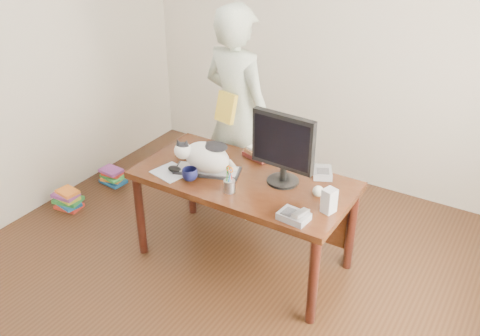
% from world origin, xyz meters
% --- Properties ---
extents(room, '(4.50, 4.50, 4.50)m').
position_xyz_m(room, '(0.00, 0.00, 1.35)').
color(room, black).
rests_on(room, ground).
extents(desk, '(1.60, 0.80, 0.75)m').
position_xyz_m(desk, '(0.00, 0.68, 0.60)').
color(desk, black).
rests_on(desk, ground).
extents(keyboard, '(0.52, 0.34, 0.03)m').
position_xyz_m(keyboard, '(-0.27, 0.52, 0.76)').
color(keyboard, black).
rests_on(keyboard, desk).
extents(cat, '(0.46, 0.34, 0.27)m').
position_xyz_m(cat, '(-0.28, 0.52, 0.89)').
color(cat, silver).
rests_on(cat, keyboard).
extents(monitor, '(0.47, 0.24, 0.53)m').
position_xyz_m(monitor, '(0.28, 0.67, 1.05)').
color(monitor, black).
rests_on(monitor, desk).
extents(pen_cup, '(0.10, 0.10, 0.21)m').
position_xyz_m(pen_cup, '(0.02, 0.38, 0.81)').
color(pen_cup, gray).
rests_on(pen_cup, desk).
extents(mousepad, '(0.29, 0.27, 0.01)m').
position_xyz_m(mousepad, '(-0.50, 0.38, 0.75)').
color(mousepad, '#ACAFB8').
rests_on(mousepad, desk).
extents(mouse, '(0.12, 0.09, 0.04)m').
position_xyz_m(mouse, '(-0.48, 0.40, 0.78)').
color(mouse, black).
rests_on(mouse, mousepad).
extents(coffee_mug, '(0.16, 0.16, 0.09)m').
position_xyz_m(coffee_mug, '(-0.31, 0.36, 0.80)').
color(coffee_mug, black).
rests_on(coffee_mug, desk).
extents(phone, '(0.20, 0.17, 0.09)m').
position_xyz_m(phone, '(0.56, 0.30, 0.78)').
color(phone, slate).
rests_on(phone, desk).
extents(speaker, '(0.10, 0.10, 0.17)m').
position_xyz_m(speaker, '(0.71, 0.50, 0.83)').
color(speaker, '#A0A0A2').
rests_on(speaker, desk).
extents(baseball, '(0.08, 0.08, 0.08)m').
position_xyz_m(baseball, '(0.57, 0.65, 0.79)').
color(baseball, white).
rests_on(baseball, desk).
extents(book_stack, '(0.25, 0.22, 0.08)m').
position_xyz_m(book_stack, '(-0.06, 0.93, 0.79)').
color(book_stack, '#521915').
rests_on(book_stack, desk).
extents(calculator, '(0.20, 0.22, 0.05)m').
position_xyz_m(calculator, '(0.48, 0.92, 0.78)').
color(calculator, slate).
rests_on(calculator, desk).
extents(person, '(0.75, 0.57, 1.85)m').
position_xyz_m(person, '(-0.43, 1.21, 0.93)').
color(person, silver).
rests_on(person, ground).
extents(held_book, '(0.19, 0.14, 0.24)m').
position_xyz_m(held_book, '(-0.43, 1.04, 1.05)').
color(held_book, gold).
rests_on(held_book, person).
extents(book_pile_a, '(0.27, 0.22, 0.18)m').
position_xyz_m(book_pile_a, '(-1.75, 0.40, 0.09)').
color(book_pile_a, red).
rests_on(book_pile_a, ground).
extents(book_pile_b, '(0.26, 0.20, 0.15)m').
position_xyz_m(book_pile_b, '(-1.72, 0.95, 0.07)').
color(book_pile_b, '#164F88').
rests_on(book_pile_b, ground).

